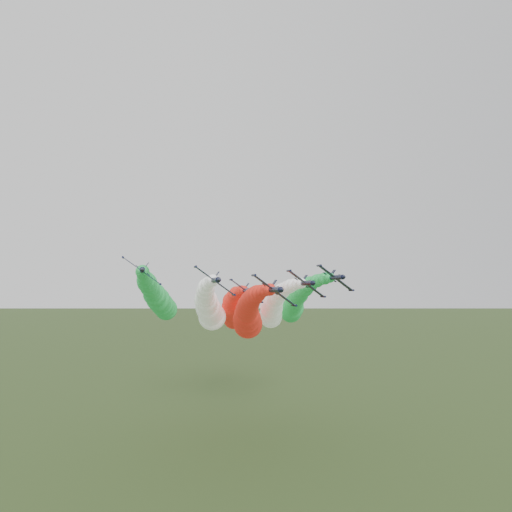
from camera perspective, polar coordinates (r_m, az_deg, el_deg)
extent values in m
cylinder|color=black|center=(86.50, 2.11, -3.87)|extent=(1.42, 8.34, 1.42)
cone|color=black|center=(81.75, 2.99, -3.89)|extent=(1.29, 1.67, 1.29)
cone|color=black|center=(90.90, 1.39, -3.86)|extent=(1.29, 0.83, 1.29)
ellipsoid|color=black|center=(84.76, 2.57, -3.67)|extent=(0.94, 1.74, 0.90)
cube|color=black|center=(86.30, 2.09, -3.95)|extent=(7.28, 1.76, 5.30)
cylinder|color=black|center=(85.48, -0.25, -2.20)|extent=(0.57, 2.41, 0.57)
cylinder|color=black|center=(87.33, 4.40, -5.64)|extent=(0.57, 2.41, 0.57)
cube|color=black|center=(90.06, 1.93, -3.31)|extent=(1.35, 1.39, 1.80)
cube|color=black|center=(89.93, 1.59, -3.79)|extent=(2.91, 1.02, 2.14)
sphere|color=red|center=(89.64, 1.59, -3.86)|extent=(2.26, 2.26, 2.26)
sphere|color=red|center=(92.55, 1.15, -3.91)|extent=(2.33, 2.33, 2.33)
sphere|color=red|center=(95.47, 0.76, -4.02)|extent=(2.51, 2.51, 2.51)
sphere|color=red|center=(98.41, 0.42, -4.17)|extent=(2.98, 2.98, 2.98)
sphere|color=red|center=(101.36, 0.12, -4.34)|extent=(3.58, 3.58, 3.58)
sphere|color=red|center=(104.33, -0.13, -4.53)|extent=(3.90, 3.90, 3.90)
sphere|color=red|center=(107.30, -0.35, -4.74)|extent=(4.13, 4.13, 4.13)
sphere|color=red|center=(110.30, -0.54, -4.96)|extent=(4.35, 4.35, 4.35)
sphere|color=red|center=(113.30, -0.69, -5.19)|extent=(4.67, 4.67, 4.67)
sphere|color=red|center=(116.32, -0.81, -5.43)|extent=(4.75, 4.75, 4.75)
sphere|color=red|center=(119.35, -0.91, -5.68)|extent=(5.29, 5.29, 5.29)
sphere|color=red|center=(122.39, -0.99, -5.93)|extent=(5.43, 5.43, 5.43)
sphere|color=red|center=(125.45, -1.04, -6.19)|extent=(5.81, 5.81, 5.81)
sphere|color=red|center=(128.52, -1.06, -6.45)|extent=(5.35, 5.35, 5.35)
sphere|color=red|center=(131.60, -1.07, -6.71)|extent=(6.75, 6.75, 6.75)
sphere|color=red|center=(134.70, -1.06, -6.97)|extent=(7.14, 7.14, 7.14)
sphere|color=red|center=(137.81, -1.03, -7.24)|extent=(7.81, 7.81, 7.81)
sphere|color=red|center=(140.93, -0.99, -7.50)|extent=(7.31, 7.31, 7.31)
sphere|color=red|center=(144.06, -0.93, -7.77)|extent=(8.33, 8.33, 8.33)
cylinder|color=black|center=(93.28, -4.70, -2.77)|extent=(1.42, 8.34, 1.42)
cone|color=black|center=(88.42, -4.27, -2.73)|extent=(1.29, 1.67, 1.29)
cone|color=black|center=(97.78, -5.07, -2.81)|extent=(1.29, 0.83, 1.29)
ellipsoid|color=black|center=(91.48, -4.41, -2.57)|extent=(0.94, 1.74, 0.90)
cube|color=black|center=(93.09, -4.74, -2.84)|extent=(7.28, 1.76, 5.30)
cylinder|color=black|center=(92.73, -6.94, -1.22)|extent=(0.57, 2.41, 0.57)
cylinder|color=black|center=(93.65, -2.55, -4.45)|extent=(0.57, 2.41, 0.57)
cube|color=black|center=(96.87, -4.62, -2.29)|extent=(1.35, 1.39, 1.80)
cube|color=black|center=(96.78, -4.94, -2.73)|extent=(2.91, 1.02, 2.14)
sphere|color=white|center=(96.50, -4.97, -2.80)|extent=(2.35, 2.35, 2.35)
sphere|color=white|center=(99.46, -5.18, -2.88)|extent=(2.31, 2.31, 2.31)
sphere|color=white|center=(102.43, -5.36, -3.01)|extent=(2.32, 2.32, 2.32)
sphere|color=white|center=(105.41, -5.51, -3.17)|extent=(2.90, 2.90, 2.90)
sphere|color=white|center=(108.39, -5.62, -3.36)|extent=(2.83, 2.83, 2.83)
sphere|color=white|center=(111.38, -5.71, -3.56)|extent=(3.85, 3.85, 3.85)
sphere|color=white|center=(114.38, -5.77, -3.78)|extent=(3.56, 3.56, 3.56)
sphere|color=white|center=(117.39, -5.81, -4.02)|extent=(4.32, 4.32, 4.32)
sphere|color=white|center=(120.40, -5.82, -4.26)|extent=(4.30, 4.30, 4.30)
sphere|color=white|center=(123.42, -5.81, -4.51)|extent=(4.34, 4.34, 4.34)
sphere|color=white|center=(126.45, -5.79, -4.76)|extent=(4.89, 4.89, 4.89)
sphere|color=white|center=(129.48, -5.74, -5.02)|extent=(6.01, 6.01, 6.01)
sphere|color=white|center=(132.53, -5.68, -5.28)|extent=(5.80, 5.80, 5.80)
sphere|color=white|center=(135.58, -5.61, -5.55)|extent=(5.70, 5.70, 5.70)
sphere|color=white|center=(138.65, -5.52, -5.82)|extent=(6.87, 6.87, 6.87)
sphere|color=white|center=(141.72, -5.41, -6.09)|extent=(7.11, 7.11, 7.11)
sphere|color=white|center=(144.81, -5.30, -6.36)|extent=(6.64, 6.64, 6.64)
sphere|color=white|center=(147.91, -5.17, -6.63)|extent=(6.83, 6.83, 6.83)
sphere|color=white|center=(151.01, -5.03, -6.91)|extent=(8.24, 8.24, 8.24)
cylinder|color=black|center=(101.48, 5.76, -3.11)|extent=(1.42, 8.34, 1.42)
cone|color=black|center=(96.82, 6.68, -3.08)|extent=(1.29, 1.67, 1.29)
cone|color=black|center=(105.80, 4.99, -3.13)|extent=(1.29, 0.83, 1.29)
ellipsoid|color=black|center=(99.79, 6.22, -2.93)|extent=(0.94, 1.74, 0.90)
cube|color=black|center=(101.27, 5.75, -3.17)|extent=(7.28, 1.76, 5.30)
cylinder|color=black|center=(100.25, 3.79, -1.69)|extent=(0.57, 2.41, 0.57)
cylinder|color=black|center=(102.48, 7.68, -4.62)|extent=(0.57, 2.41, 0.57)
cube|color=black|center=(105.03, 5.48, -2.65)|extent=(1.35, 1.39, 1.80)
cube|color=black|center=(104.85, 5.20, -3.07)|extent=(2.91, 1.02, 2.14)
sphere|color=white|center=(104.56, 5.21, -3.13)|extent=(2.19, 2.19, 2.19)
sphere|color=white|center=(107.42, 4.73, -3.19)|extent=(2.36, 2.36, 2.36)
sphere|color=white|center=(110.29, 4.30, -3.31)|extent=(2.73, 2.73, 2.73)
sphere|color=white|center=(113.19, 3.92, -3.45)|extent=(3.13, 3.13, 3.13)
sphere|color=white|center=(116.10, 3.57, -3.62)|extent=(3.17, 3.17, 3.17)
sphere|color=white|center=(119.03, 3.26, -3.81)|extent=(3.37, 3.37, 3.37)
sphere|color=white|center=(121.97, 2.99, -4.01)|extent=(3.87, 3.87, 3.87)
sphere|color=white|center=(124.94, 2.75, -4.23)|extent=(3.92, 3.92, 3.92)
sphere|color=white|center=(127.91, 2.53, -4.45)|extent=(4.57, 4.57, 4.57)
sphere|color=white|center=(130.91, 2.35, -4.68)|extent=(4.69, 4.69, 4.69)
sphere|color=white|center=(133.91, 2.19, -4.92)|extent=(4.51, 4.51, 4.51)
sphere|color=white|center=(136.94, 2.06, -5.16)|extent=(5.35, 5.35, 5.35)
sphere|color=white|center=(139.98, 1.95, -5.41)|extent=(5.53, 5.53, 5.53)
sphere|color=white|center=(143.03, 1.86, -5.66)|extent=(5.95, 5.95, 5.95)
sphere|color=white|center=(146.10, 1.79, -5.91)|extent=(6.62, 6.62, 6.62)
sphere|color=white|center=(149.18, 1.75, -6.16)|extent=(5.81, 5.81, 5.81)
sphere|color=white|center=(152.28, 1.72, -6.42)|extent=(6.51, 6.51, 6.51)
sphere|color=white|center=(155.40, 1.70, -6.68)|extent=(7.13, 7.13, 7.13)
sphere|color=white|center=(158.53, 1.70, -6.94)|extent=(7.16, 7.16, 7.16)
cylinder|color=black|center=(100.39, -12.87, -1.60)|extent=(1.42, 8.34, 1.42)
cone|color=black|center=(95.48, -12.89, -1.51)|extent=(1.29, 1.67, 1.29)
cone|color=black|center=(104.93, -12.86, -1.68)|extent=(1.29, 0.83, 1.29)
ellipsoid|color=black|center=(98.55, -12.75, -1.39)|extent=(0.94, 1.74, 0.90)
cube|color=black|center=(100.21, -12.92, -1.66)|extent=(7.28, 1.76, 5.30)
cylinder|color=black|center=(100.41, -14.96, -0.15)|extent=(0.57, 2.41, 0.57)
cylinder|color=black|center=(100.20, -10.88, -3.18)|extent=(0.57, 2.41, 0.57)
cube|color=black|center=(103.94, -12.51, -1.19)|extent=(1.35, 1.39, 1.80)
cube|color=black|center=(103.92, -12.82, -1.60)|extent=(2.91, 1.02, 2.14)
sphere|color=green|center=(103.64, -12.86, -1.66)|extent=(2.33, 2.33, 2.33)
sphere|color=green|center=(106.62, -12.84, -1.77)|extent=(2.89, 2.89, 2.89)
sphere|color=green|center=(109.60, -12.80, -1.92)|extent=(2.79, 2.79, 2.79)
sphere|color=green|center=(112.58, -12.74, -2.10)|extent=(2.77, 2.77, 2.77)
sphere|color=green|center=(115.56, -12.67, -2.30)|extent=(3.28, 3.28, 3.28)
sphere|color=green|center=(118.54, -12.57, -2.52)|extent=(3.52, 3.52, 3.52)
sphere|color=green|center=(121.53, -12.46, -2.75)|extent=(4.41, 4.41, 4.41)
sphere|color=green|center=(124.51, -12.34, -3.00)|extent=(4.84, 4.84, 4.84)
sphere|color=green|center=(127.50, -12.20, -3.25)|extent=(4.05, 4.05, 4.05)
sphere|color=green|center=(130.49, -12.05, -3.51)|extent=(4.88, 4.88, 4.88)
sphere|color=green|center=(133.49, -11.88, -3.77)|extent=(4.70, 4.70, 4.70)
sphere|color=green|center=(136.49, -11.71, -4.04)|extent=(5.17, 5.17, 5.17)
sphere|color=green|center=(139.49, -11.53, -4.31)|extent=(6.14, 6.14, 6.14)
sphere|color=green|center=(142.50, -11.33, -4.59)|extent=(5.64, 5.64, 5.64)
sphere|color=green|center=(145.52, -11.13, -4.87)|extent=(6.75, 6.75, 6.75)
sphere|color=green|center=(148.54, -10.92, -5.15)|extent=(6.48, 6.48, 6.48)
sphere|color=green|center=(151.58, -10.70, -5.43)|extent=(6.76, 6.76, 6.76)
sphere|color=green|center=(154.62, -10.47, -5.71)|extent=(6.73, 6.73, 6.73)
sphere|color=green|center=(157.67, -10.23, -5.99)|extent=(6.86, 6.86, 6.86)
cylinder|color=black|center=(107.26, 9.06, -2.43)|extent=(1.42, 8.34, 1.42)
cone|color=black|center=(102.71, 10.07, -2.37)|extent=(1.29, 1.67, 1.29)
cone|color=black|center=(111.50, 8.20, -2.48)|extent=(1.29, 0.83, 1.29)
ellipsoid|color=black|center=(105.63, 9.54, -2.25)|extent=(0.94, 1.74, 0.90)
cube|color=black|center=(107.06, 9.06, -2.49)|extent=(7.28, 1.76, 5.30)
cylinder|color=black|center=(105.86, 7.23, -1.08)|extent=(0.57, 2.41, 0.57)
cylinder|color=black|center=(108.42, 10.85, -3.86)|extent=(0.57, 2.41, 0.57)
cube|color=black|center=(110.79, 8.69, -2.02)|extent=(1.35, 1.39, 1.80)
cube|color=black|center=(110.58, 8.43, -2.41)|extent=(2.91, 1.02, 2.14)
sphere|color=green|center=(110.29, 8.44, -2.47)|extent=(2.26, 2.26, 2.26)
sphere|color=green|center=(113.09, 7.91, -2.55)|extent=(2.80, 2.80, 2.80)
sphere|color=green|center=(115.91, 7.42, -2.68)|extent=(2.72, 2.72, 2.72)
sphere|color=green|center=(118.76, 6.98, -2.83)|extent=(3.17, 3.17, 3.17)
sphere|color=green|center=(121.63, 6.58, -3.01)|extent=(3.04, 3.04, 3.04)
sphere|color=green|center=(124.51, 6.21, -3.21)|extent=(3.88, 3.88, 3.88)
sphere|color=green|center=(127.42, 5.89, -3.41)|extent=(3.64, 3.64, 3.64)
sphere|color=green|center=(130.35, 5.59, -3.63)|extent=(4.72, 4.72, 4.72)
sphere|color=green|center=(133.29, 5.32, -3.86)|extent=(4.13, 4.13, 4.13)
sphere|color=green|center=(136.26, 5.09, -4.10)|extent=(4.90, 4.90, 4.90)
sphere|color=green|center=(139.24, 4.88, -4.34)|extent=(5.61, 5.61, 5.61)
sphere|color=green|center=(142.24, 4.69, -4.58)|extent=(4.72, 4.72, 4.72)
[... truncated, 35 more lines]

